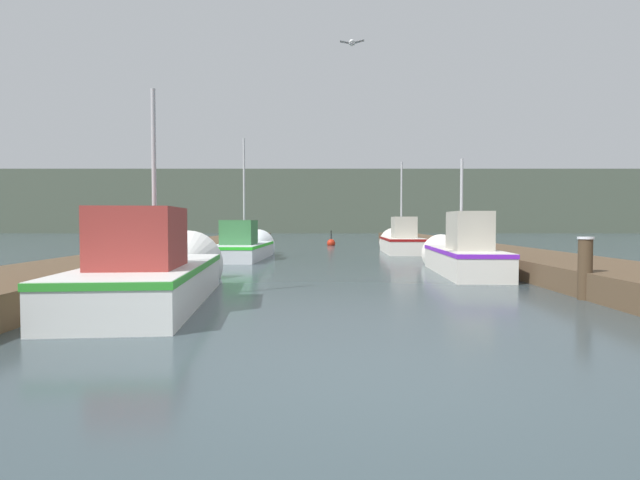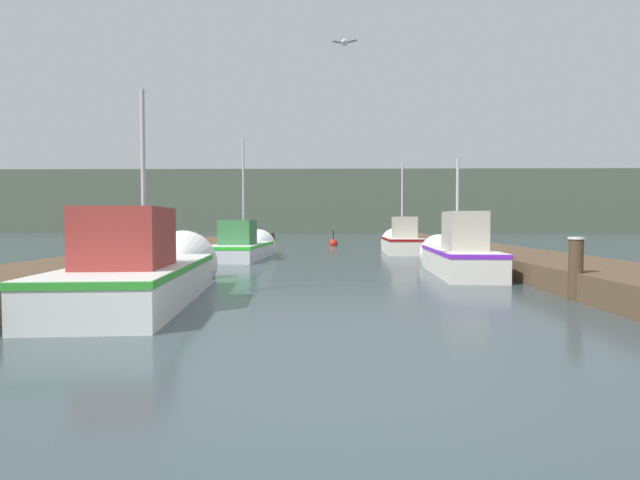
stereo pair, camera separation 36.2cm
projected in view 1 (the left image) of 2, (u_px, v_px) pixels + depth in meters
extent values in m
plane|color=#38474C|center=(362.00, 390.00, 4.17)|extent=(200.00, 200.00, 0.00)
cube|color=brown|center=(188.00, 250.00, 20.14)|extent=(2.61, 40.00, 0.49)
cube|color=brown|center=(467.00, 250.00, 20.17)|extent=(2.61, 40.00, 0.49)
cube|color=#4C5647|center=(321.00, 204.00, 65.88)|extent=(120.00, 16.00, 7.50)
cube|color=silver|center=(148.00, 284.00, 8.52)|extent=(2.21, 5.18, 0.68)
cube|color=green|center=(148.00, 268.00, 8.51)|extent=(2.24, 5.22, 0.10)
cone|color=silver|center=(183.00, 267.00, 11.66)|extent=(1.79, 1.42, 1.69)
cube|color=#99332D|center=(138.00, 237.00, 7.86)|extent=(1.35, 1.68, 0.95)
cylinder|color=#B2B2B7|center=(152.00, 176.00, 8.82)|extent=(0.08, 0.08, 3.07)
cube|color=silver|center=(462.00, 261.00, 13.30)|extent=(1.58, 4.63, 0.68)
cube|color=purple|center=(462.00, 251.00, 13.29)|extent=(1.61, 4.66, 0.10)
cone|color=silver|center=(442.00, 254.00, 16.07)|extent=(1.32, 1.05, 1.27)
cube|color=#B2AD9E|center=(468.00, 231.00, 12.70)|extent=(0.98, 1.49, 0.97)
cylinder|color=#B2B2B7|center=(460.00, 203.00, 13.59)|extent=(0.08, 0.08, 2.42)
cube|color=silver|center=(241.00, 251.00, 18.60)|extent=(1.83, 4.97, 0.58)
cube|color=#2AD827|center=(241.00, 245.00, 18.60)|extent=(1.86, 5.00, 0.10)
cone|color=silver|center=(255.00, 247.00, 21.51)|extent=(1.57, 0.99, 1.54)
cube|color=#387A42|center=(238.00, 232.00, 17.96)|extent=(1.19, 1.47, 0.87)
cylinder|color=#B2B2B7|center=(243.00, 191.00, 18.89)|extent=(0.08, 0.08, 3.96)
cube|color=silver|center=(401.00, 245.00, 22.06)|extent=(1.64, 4.06, 0.69)
cube|color=maroon|center=(401.00, 239.00, 22.05)|extent=(1.67, 4.09, 0.10)
cone|color=silver|center=(394.00, 243.00, 24.43)|extent=(1.49, 0.76, 1.47)
cube|color=#B2AD9E|center=(402.00, 227.00, 21.52)|extent=(0.98, 1.34, 0.91)
cylinder|color=#B2B2B7|center=(400.00, 200.00, 22.28)|extent=(0.08, 0.08, 3.36)
cylinder|color=#473523|center=(227.00, 241.00, 21.87)|extent=(0.30, 0.30, 1.07)
cylinder|color=silver|center=(227.00, 228.00, 21.85)|extent=(0.35, 0.35, 0.04)
cylinder|color=#473523|center=(228.00, 242.00, 22.20)|extent=(0.27, 0.27, 0.93)
cylinder|color=silver|center=(227.00, 232.00, 22.18)|extent=(0.31, 0.31, 0.04)
cylinder|color=#473523|center=(583.00, 269.00, 8.95)|extent=(0.24, 0.24, 1.09)
cylinder|color=silver|center=(584.00, 238.00, 8.93)|extent=(0.28, 0.28, 0.04)
sphere|color=red|center=(330.00, 243.00, 29.01)|extent=(0.48, 0.48, 0.48)
cylinder|color=black|center=(330.00, 235.00, 28.99)|extent=(0.06, 0.06, 0.50)
ellipsoid|color=white|center=(351.00, 43.00, 11.19)|extent=(0.17, 0.29, 0.12)
cube|color=gray|center=(357.00, 42.00, 11.17)|extent=(0.28, 0.15, 0.07)
cube|color=gray|center=(345.00, 42.00, 11.21)|extent=(0.28, 0.15, 0.07)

